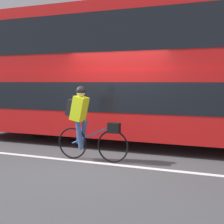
{
  "coord_description": "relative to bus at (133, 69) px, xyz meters",
  "views": [
    {
      "loc": [
        2.71,
        -6.17,
        1.76
      ],
      "look_at": [
        -0.12,
        1.01,
        1.01
      ],
      "focal_mm": 50.0,
      "sensor_mm": 36.0,
      "label": 1
    }
  ],
  "objects": [
    {
      "name": "cyclist_on_bike",
      "position": [
        -0.45,
        -2.17,
        -1.21
      ],
      "size": [
        1.71,
        0.32,
        1.66
      ],
      "color": "black",
      "rests_on": "ground_plane"
    },
    {
      "name": "road_center_line",
      "position": [
        -0.06,
        -2.33,
        -2.1
      ],
      "size": [
        50.0,
        0.14,
        0.01
      ],
      "primitive_type": "cube",
      "color": "silver",
      "rests_on": "ground_plane"
    },
    {
      "name": "sidewalk_curb",
      "position": [
        -0.06,
        3.25,
        -2.05
      ],
      "size": [
        60.0,
        2.01,
        0.11
      ],
      "color": "gray",
      "rests_on": "ground_plane"
    },
    {
      "name": "ground_plane",
      "position": [
        -0.06,
        -2.2,
        -2.1
      ],
      "size": [
        80.0,
        80.0,
        0.0
      ],
      "primitive_type": "plane",
      "color": "#424244"
    },
    {
      "name": "building_facade",
      "position": [
        -0.06,
        4.4,
        1.35
      ],
      "size": [
        60.0,
        0.3,
        6.9
      ],
      "color": "#9E9EA3",
      "rests_on": "ground_plane"
    },
    {
      "name": "bus",
      "position": [
        0.0,
        0.0,
        0.0
      ],
      "size": [
        10.09,
        2.48,
        3.78
      ],
      "color": "black",
      "rests_on": "ground_plane"
    }
  ]
}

